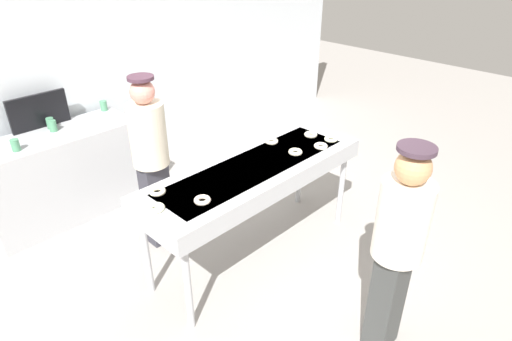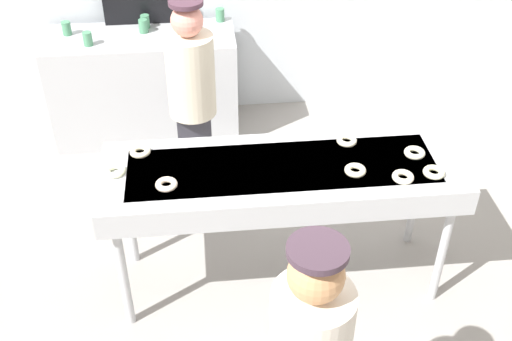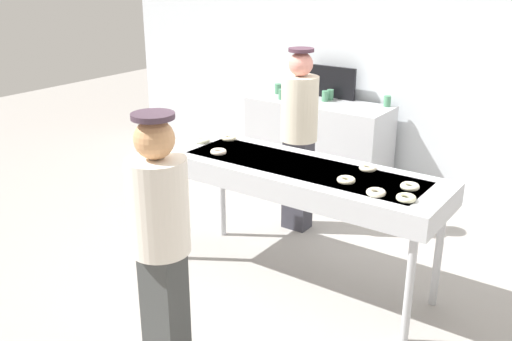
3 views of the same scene
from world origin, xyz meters
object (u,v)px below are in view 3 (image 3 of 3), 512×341
(fryer_conveyor, at_px, (301,177))
(worker_baker, at_px, (299,130))
(sugar_donut_7, at_px, (406,198))
(paper_cup_0, at_px, (325,96))
(sugar_donut_5, at_px, (368,168))
(paper_cup_4, at_px, (282,94))
(sugar_donut_6, at_px, (202,140))
(customer_waiting, at_px, (160,236))
(sugar_donut_4, at_px, (410,186))
(paper_cup_1, at_px, (330,95))
(paper_cup_2, at_px, (387,101))
(paper_cup_3, at_px, (278,89))
(sugar_donut_1, at_px, (229,138))
(prep_counter, at_px, (317,144))
(menu_display, at_px, (331,82))
(sugar_donut_0, at_px, (376,192))
(sugar_donut_3, at_px, (346,180))
(sugar_donut_2, at_px, (218,152))

(fryer_conveyor, relative_size, worker_baker, 1.29)
(sugar_donut_7, relative_size, paper_cup_0, 1.13)
(sugar_donut_5, distance_m, paper_cup_4, 2.39)
(sugar_donut_7, bearing_deg, sugar_donut_6, 173.84)
(sugar_donut_6, relative_size, customer_waiting, 0.08)
(sugar_donut_4, xyz_separation_m, paper_cup_4, (-2.17, 1.77, 0.03))
(customer_waiting, relative_size, paper_cup_1, 14.53)
(sugar_donut_7, height_order, worker_baker, worker_baker)
(customer_waiting, distance_m, paper_cup_2, 3.59)
(sugar_donut_6, bearing_deg, paper_cup_3, 105.31)
(sugar_donut_1, relative_size, paper_cup_0, 1.13)
(paper_cup_2, bearing_deg, sugar_donut_4, -63.15)
(customer_waiting, relative_size, paper_cup_0, 14.53)
(prep_counter, bearing_deg, sugar_donut_4, -47.05)
(customer_waiting, xyz_separation_m, menu_display, (-0.87, 3.60, 0.19))
(paper_cup_1, relative_size, menu_display, 0.19)
(sugar_donut_0, distance_m, sugar_donut_6, 1.70)
(paper_cup_3, bearing_deg, sugar_donut_3, -47.30)
(sugar_donut_0, height_order, sugar_donut_3, same)
(sugar_donut_6, bearing_deg, sugar_donut_7, -6.16)
(sugar_donut_1, bearing_deg, sugar_donut_2, -64.45)
(fryer_conveyor, relative_size, sugar_donut_1, 17.06)
(sugar_donut_3, xyz_separation_m, customer_waiting, (-0.50, -1.31, -0.04))
(paper_cup_0, distance_m, menu_display, 0.23)
(sugar_donut_0, distance_m, paper_cup_1, 2.78)
(sugar_donut_6, height_order, customer_waiting, customer_waiting)
(sugar_donut_2, bearing_deg, fryer_conveyor, 10.79)
(sugar_donut_6, relative_size, sugar_donut_7, 1.00)
(worker_baker, bearing_deg, sugar_donut_2, 87.65)
(sugar_donut_2, distance_m, sugar_donut_6, 0.34)
(worker_baker, xyz_separation_m, paper_cup_4, (-0.82, 0.98, 0.05))
(customer_waiting, bearing_deg, paper_cup_0, 108.08)
(sugar_donut_6, height_order, paper_cup_4, paper_cup_4)
(sugar_donut_2, height_order, paper_cup_0, paper_cup_0)
(paper_cup_2, height_order, paper_cup_3, same)
(sugar_donut_3, xyz_separation_m, paper_cup_0, (-1.33, 2.11, 0.03))
(worker_baker, bearing_deg, paper_cup_4, -42.26)
(sugar_donut_2, height_order, paper_cup_1, paper_cup_1)
(sugar_donut_6, height_order, paper_cup_0, paper_cup_0)
(fryer_conveyor, xyz_separation_m, prep_counter, (-0.95, 1.93, -0.40))
(sugar_donut_3, relative_size, customer_waiting, 0.08)
(sugar_donut_1, bearing_deg, sugar_donut_7, -12.62)
(paper_cup_1, bearing_deg, sugar_donut_2, -84.78)
(sugar_donut_5, distance_m, prep_counter, 2.27)
(sugar_donut_4, bearing_deg, sugar_donut_1, 173.76)
(paper_cup_2, relative_size, menu_display, 0.19)
(fryer_conveyor, relative_size, paper_cup_3, 19.24)
(fryer_conveyor, xyz_separation_m, paper_cup_3, (-1.54, 2.02, 0.14))
(sugar_donut_0, height_order, sugar_donut_5, same)
(worker_baker, relative_size, paper_cup_4, 14.91)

